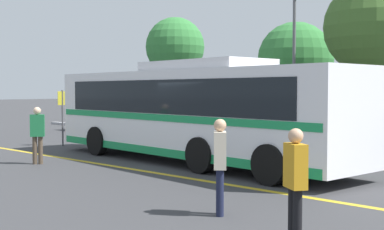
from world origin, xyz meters
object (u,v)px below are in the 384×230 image
at_px(pedestrian_0, 220,160).
at_px(tree_3, 295,60).
at_px(tree_0, 175,47).
at_px(transit_bus, 192,110).
at_px(parked_car_0, 102,118).
at_px(parked_car_1, 178,122).
at_px(street_lamp, 294,21).
at_px(pedestrian_2, 295,178).
at_px(bus_stop_sign, 62,111).
at_px(parked_car_2, 303,131).
at_px(pedestrian_1, 37,132).
at_px(tree_1, 372,27).

distance_m(pedestrian_0, tree_3, 17.58).
bearing_deg(tree_0, transit_bus, -42.21).
distance_m(parked_car_0, parked_car_1, 6.25).
relative_size(pedestrian_0, street_lamp, 0.26).
bearing_deg(pedestrian_2, parked_car_0, 4.32).
height_order(parked_car_1, pedestrian_2, pedestrian_2).
height_order(bus_stop_sign, street_lamp, street_lamp).
height_order(parked_car_2, pedestrian_2, pedestrian_2).
bearing_deg(pedestrian_0, pedestrian_2, 31.21).
distance_m(parked_car_1, pedestrian_0, 15.10).
height_order(pedestrian_2, street_lamp, street_lamp).
bearing_deg(pedestrian_1, pedestrian_0, -61.41).
height_order(pedestrian_1, bus_stop_sign, bus_stop_sign).
xyz_separation_m(parked_car_0, pedestrian_1, (9.08, -9.12, 0.27)).
height_order(parked_car_1, street_lamp, street_lamp).
bearing_deg(street_lamp, pedestrian_1, -97.56).
bearing_deg(street_lamp, parked_car_2, -50.83).
bearing_deg(pedestrian_1, parked_car_2, 13.79).
relative_size(transit_bus, tree_0, 1.83).
bearing_deg(tree_3, tree_1, -15.75).
bearing_deg(bus_stop_sign, pedestrian_0, -105.53).
relative_size(tree_0, tree_3, 1.19).
bearing_deg(pedestrian_2, bus_stop_sign, 13.55).
relative_size(parked_car_1, bus_stop_sign, 2.11).
bearing_deg(tree_3, parked_car_1, -119.61).
distance_m(parked_car_1, parked_car_2, 6.62).
bearing_deg(parked_car_1, tree_3, 146.23).
xyz_separation_m(pedestrian_0, pedestrian_2, (2.00, -0.60, -0.03)).
height_order(street_lamp, tree_1, tree_1).
bearing_deg(pedestrian_2, pedestrian_1, 23.81).
bearing_deg(parked_car_1, parked_car_0, -96.75).
xyz_separation_m(parked_car_2, tree_1, (0.91, 3.74, 4.17)).
distance_m(parked_car_0, tree_1, 14.84).
xyz_separation_m(transit_bus, pedestrian_2, (7.26, -5.32, -0.66)).
distance_m(street_lamp, tree_1, 3.32).
xyz_separation_m(parked_car_0, street_lamp, (10.64, 2.63, 4.57)).
bearing_deg(parked_car_0, parked_car_1, 90.25).
relative_size(transit_bus, parked_car_0, 2.57).
height_order(street_lamp, tree_0, street_lamp).
distance_m(bus_stop_sign, street_lamp, 10.73).
relative_size(transit_bus, tree_3, 2.17).
bearing_deg(tree_1, tree_0, 173.74).
bearing_deg(tree_3, street_lamp, -58.11).
xyz_separation_m(bus_stop_sign, street_lamp, (5.69, 8.23, 3.86)).
height_order(pedestrian_1, pedestrian_2, pedestrian_1).
bearing_deg(tree_0, tree_1, -6.26).
distance_m(pedestrian_1, tree_0, 17.04).
distance_m(pedestrian_0, bus_stop_sign, 13.45).
height_order(parked_car_0, tree_0, tree_0).
height_order(parked_car_1, pedestrian_1, pedestrian_1).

